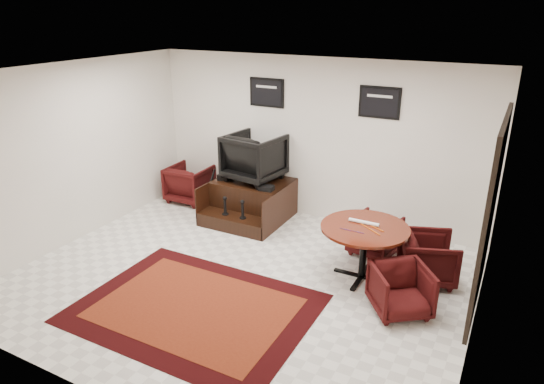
% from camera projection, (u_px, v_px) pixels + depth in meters
% --- Properties ---
extents(ground, '(6.00, 6.00, 0.00)m').
position_uv_depth(ground, '(240.00, 279.00, 6.76)').
color(ground, white).
rests_on(ground, ground).
extents(room_shell, '(6.02, 5.02, 2.81)m').
position_uv_depth(room_shell, '(270.00, 158.00, 6.04)').
color(room_shell, silver).
rests_on(room_shell, ground).
extents(area_rug, '(2.89, 2.16, 0.01)m').
position_uv_depth(area_rug, '(195.00, 308.00, 6.09)').
color(area_rug, black).
rests_on(area_rug, ground).
extents(shine_podium, '(1.31, 1.34, 0.67)m').
position_uv_depth(shine_podium, '(251.00, 201.00, 8.62)').
color(shine_podium, black).
rests_on(shine_podium, ground).
extents(shine_chair, '(0.99, 0.95, 0.92)m').
position_uv_depth(shine_chair, '(254.00, 155.00, 8.44)').
color(shine_chair, black).
rests_on(shine_chair, shine_podium).
extents(shoes_pair, '(0.29, 0.33, 0.11)m').
position_uv_depth(shoes_pair, '(226.00, 176.00, 8.64)').
color(shoes_pair, black).
rests_on(shoes_pair, shine_podium).
extents(polish_kit, '(0.26, 0.19, 0.08)m').
position_uv_depth(polish_kit, '(266.00, 188.00, 8.10)').
color(polish_kit, black).
rests_on(polish_kit, shine_podium).
extents(umbrella_black, '(0.33, 0.12, 0.89)m').
position_uv_depth(umbrella_black, '(209.00, 190.00, 8.77)').
color(umbrella_black, black).
rests_on(umbrella_black, ground).
extents(umbrella_hooked, '(0.29, 0.11, 0.77)m').
position_uv_depth(umbrella_hooked, '(216.00, 189.00, 8.96)').
color(umbrella_hooked, black).
rests_on(umbrella_hooked, ground).
extents(armchair_side, '(0.78, 0.73, 0.78)m').
position_uv_depth(armchair_side, '(190.00, 182.00, 9.34)').
color(armchair_side, black).
rests_on(armchair_side, ground).
extents(meeting_table, '(1.20, 1.20, 0.78)m').
position_uv_depth(meeting_table, '(365.00, 233.00, 6.54)').
color(meeting_table, '#401609').
rests_on(meeting_table, ground).
extents(table_chair_back, '(0.75, 0.72, 0.67)m').
position_uv_depth(table_chair_back, '(375.00, 233.00, 7.34)').
color(table_chair_back, black).
rests_on(table_chair_back, ground).
extents(table_chair_window, '(0.87, 0.90, 0.74)m').
position_uv_depth(table_chair_window, '(428.00, 256.00, 6.61)').
color(table_chair_window, black).
rests_on(table_chair_window, ground).
extents(table_chair_corner, '(0.89, 0.89, 0.68)m').
position_uv_depth(table_chair_corner, '(401.00, 288.00, 5.92)').
color(table_chair_corner, black).
rests_on(table_chair_corner, ground).
extents(paper_roll, '(0.42, 0.06, 0.05)m').
position_uv_depth(paper_roll, '(364.00, 222.00, 6.58)').
color(paper_roll, white).
rests_on(paper_roll, meeting_table).
extents(table_clutter, '(0.55, 0.39, 0.01)m').
position_uv_depth(table_clutter, '(366.00, 228.00, 6.47)').
color(table_clutter, '#DD5A0C').
rests_on(table_clutter, meeting_table).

